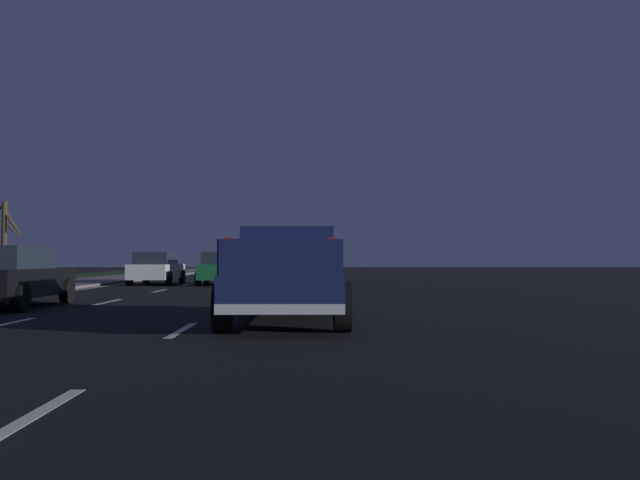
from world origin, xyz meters
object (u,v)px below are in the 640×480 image
(pickup_truck, at_px, (287,275))
(sedan_black, at_px, (9,276))
(sedan_green, at_px, (222,268))
(sedan_white, at_px, (157,268))
(bare_tree_far, at_px, (4,239))

(pickup_truck, xyz_separation_m, sedan_black, (3.55, 7.07, -0.13))
(sedan_green, relative_size, sedan_white, 1.00)
(pickup_truck, relative_size, sedan_green, 1.23)
(sedan_white, relative_size, sedan_black, 1.00)
(sedan_black, height_order, bare_tree_far, bare_tree_far)
(sedan_white, xyz_separation_m, bare_tree_far, (3.58, 8.88, 1.52))
(pickup_truck, relative_size, sedan_white, 1.23)
(bare_tree_far, bearing_deg, sedan_green, -108.62)
(sedan_white, xyz_separation_m, sedan_black, (-15.04, 0.32, 0.00))
(sedan_black, bearing_deg, sedan_white, -1.20)
(sedan_white, bearing_deg, pickup_truck, -160.02)
(sedan_green, relative_size, sedan_black, 1.00)
(sedan_white, distance_m, bare_tree_far, 9.69)
(sedan_white, distance_m, sedan_black, 15.04)
(sedan_green, bearing_deg, sedan_black, 166.59)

